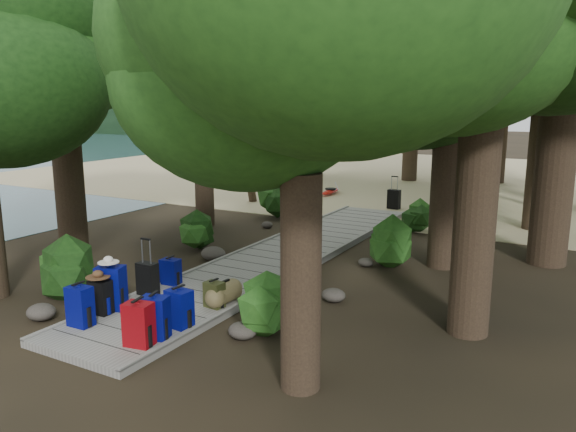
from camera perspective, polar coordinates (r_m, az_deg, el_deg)
The scene contains 47 objects.
ground at distance 12.09m, azimuth -2.91°, elevation -5.44°, with size 120.00×120.00×0.00m, color #2D2416.
sand_beach at distance 26.74m, azimuth 15.63°, elevation 3.64°, with size 40.00×22.00×0.02m, color tan.
water_bay at distance 51.75m, azimuth -18.57°, elevation 7.17°, with size 50.00×60.00×0.02m, color #284B53.
distant_hill at distance 74.04m, azimuth -9.54°, elevation 8.80°, with size 32.00×16.00×12.00m, color black.
boardwalk at distance 12.90m, azimuth -0.55°, elevation -4.05°, with size 2.00×12.00×0.12m, color gray.
backpack_left_a at distance 9.34m, azimuth -20.39°, elevation -8.39°, with size 0.37×0.26×0.70m, color #050E6E, non-canonical shape.
backpack_left_b at distance 9.75m, azimuth -18.50°, elevation -7.62°, with size 0.34×0.24×0.63m, color black, non-canonical shape.
backpack_left_c at distance 9.89m, azimuth -17.53°, elevation -6.73°, with size 0.44×0.31×0.82m, color #050E6E, non-canonical shape.
backpack_left_d at distance 10.95m, azimuth -11.85°, elevation -5.40°, with size 0.35×0.25×0.53m, color #050E6E, non-canonical shape.
backpack_right_a at distance 8.38m, azimuth -14.94°, elevation -10.36°, with size 0.39×0.28×0.70m, color maroon, non-canonical shape.
backpack_right_b at distance 8.56m, azimuth -13.37°, elevation -9.78°, with size 0.39×0.27×0.70m, color #050E6E, non-canonical shape.
backpack_right_c at distance 8.88m, azimuth -10.99°, elevation -9.02°, with size 0.39×0.27×0.66m, color #050E6E, non-canonical shape.
backpack_right_d at distance 9.64m, azimuth -7.50°, elevation -7.78°, with size 0.32×0.23×0.49m, color #3C431E, non-canonical shape.
duffel_right_khaki at distance 9.81m, azimuth -6.51°, elevation -7.77°, with size 0.37×0.55×0.37m, color olive, non-canonical shape.
suitcase_on_boardwalk at distance 10.43m, azimuth -14.08°, elevation -6.22°, with size 0.38×0.21×0.59m, color black, non-canonical shape.
lone_suitcase_on_sand at distance 18.91m, azimuth 10.71°, elevation 1.69°, with size 0.41×0.23×0.64m, color black, non-canonical shape.
hat_brown at distance 9.62m, azimuth -18.76°, elevation -5.57°, with size 0.39×0.39×0.12m, color #51351E, non-canonical shape.
hat_white at distance 9.71m, azimuth -17.80°, elevation -4.20°, with size 0.35×0.35×0.12m, color silver, non-canonical shape.
kayak at distance 21.53m, azimuth 4.34°, elevation 2.62°, with size 0.67×3.05×0.31m, color red.
sun_lounger at distance 20.98m, azimuth 19.37°, elevation 2.05°, with size 0.53×1.64×0.53m, color silver, non-canonical shape.
tree_right_a at distance 6.51m, azimuth 1.41°, elevation 11.91°, with size 4.30×4.30×7.17m, color black, non-canonical shape.
tree_right_b at distance 8.73m, azimuth 19.63°, elevation 17.02°, with size 5.01×5.01×8.94m, color black, non-canonical shape.
tree_right_c at distance 12.29m, azimuth 16.50°, elevation 15.97°, with size 5.29×5.29×9.15m, color black, non-canonical shape.
tree_right_e at distance 16.84m, azimuth 24.88°, elevation 13.64°, with size 4.93×4.93×8.88m, color black, non-canonical shape.
tree_left_b at distance 14.17m, azimuth -22.35°, elevation 16.31°, with size 5.45×5.45×9.81m, color black, non-canonical shape.
tree_left_c at distance 16.08m, azimuth -8.80°, elevation 12.65°, with size 4.44×4.44×7.73m, color black, non-canonical shape.
tree_back_a at distance 25.67m, azimuth 12.66°, elevation 14.16°, with size 5.53×5.53×9.56m, color black, non-canonical shape.
tree_back_b at distance 25.97m, azimuth 21.12°, elevation 13.18°, with size 5.12×5.12×9.15m, color black, non-canonical shape.
tree_back_c at distance 25.31m, azimuth 26.61°, elevation 13.96°, with size 5.65×5.65×10.17m, color black, non-canonical shape.
tree_back_d at distance 26.59m, azimuth 2.40°, elevation 11.78°, with size 4.32×4.32×7.20m, color black, non-canonical shape.
palm_right_a at distance 16.34m, azimuth 19.73°, elevation 12.23°, with size 4.58×4.58×7.80m, color #113D13, non-canonical shape.
palm_right_b at distance 20.16m, azimuth 26.57°, elevation 14.03°, with size 4.97×4.97×9.60m, color #113D13, non-canonical shape.
palm_right_c at distance 23.01m, azimuth 19.09°, elevation 9.82°, with size 3.84×3.84×6.12m, color #113D13, non-canonical shape.
palm_left_a at distance 19.79m, azimuth -4.32°, elevation 10.31°, with size 3.88×3.88×6.18m, color #113D13, non-canonical shape.
rock_left_a at distance 10.22m, azimuth -23.79°, elevation -8.92°, with size 0.49×0.44×0.27m, color #4C473F, non-canonical shape.
rock_left_b at distance 12.18m, azimuth -17.84°, elevation -5.37°, with size 0.37×0.34×0.21m, color #4C473F, non-canonical shape.
rock_left_c at distance 12.83m, azimuth -7.60°, elevation -3.80°, with size 0.57×0.51×0.31m, color #4C473F, non-canonical shape.
rock_left_d at distance 15.93m, azimuth -2.13°, elevation -0.89°, with size 0.33×0.29×0.18m, color #4C473F, non-canonical shape.
rock_right_a at distance 8.72m, azimuth -4.63°, elevation -11.54°, with size 0.46×0.41×0.25m, color #4C473F, non-canonical shape.
rock_right_b at distance 10.22m, azimuth 4.64°, elevation -8.02°, with size 0.44×0.40×0.24m, color #4C473F, non-canonical shape.
rock_right_c at distance 12.38m, azimuth 7.91°, elevation -4.68°, with size 0.34×0.30×0.19m, color #4C473F, non-canonical shape.
shrub_left_a at distance 11.16m, azimuth -21.13°, elevation -5.02°, with size 1.12×1.12×1.00m, color #1F4B16, non-canonical shape.
shrub_left_b at distance 13.76m, azimuth -9.29°, elevation -1.71°, with size 0.90×0.90×0.81m, color #1F4B16, non-canonical shape.
shrub_left_c at distance 17.23m, azimuth -1.39°, elevation 1.38°, with size 1.05×1.05×0.95m, color #1F4B16, non-canonical shape.
shrub_right_a at distance 8.81m, azimuth -2.56°, elevation -9.01°, with size 1.00×1.00×0.90m, color #1F4B16, non-canonical shape.
shrub_right_b at distance 12.44m, azimuth 10.11°, elevation -2.67°, with size 1.14×1.14×1.03m, color #1F4B16, non-canonical shape.
shrub_right_c at distance 15.98m, azimuth 12.89°, elevation -0.02°, with size 0.88×0.88×0.79m, color #1F4B16, non-canonical shape.
Camera 1 is at (6.16, -9.78, 3.56)m, focal length 35.00 mm.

